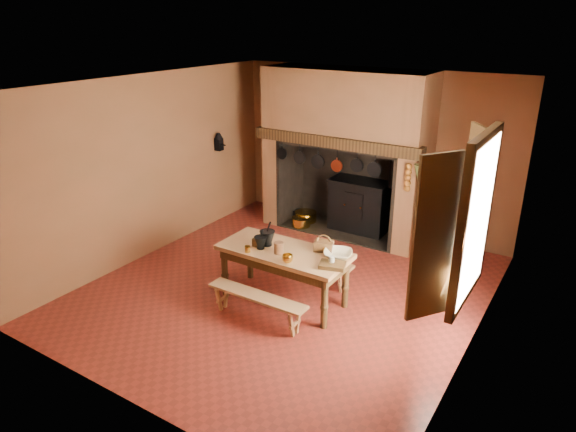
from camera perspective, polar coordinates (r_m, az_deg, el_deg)
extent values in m
plane|color=maroon|center=(7.29, -0.09, -8.06)|extent=(5.50, 5.50, 0.00)
plane|color=silver|center=(6.39, -0.11, 14.37)|extent=(5.50, 5.50, 0.00)
cube|color=brown|center=(9.06, 9.33, 7.16)|extent=(5.00, 0.02, 2.80)
cube|color=brown|center=(8.26, -14.97, 5.34)|extent=(0.02, 5.50, 2.80)
cube|color=brown|center=(5.85, 21.05, -1.99)|extent=(0.02, 5.50, 2.80)
cube|color=brown|center=(4.81, -18.07, -6.73)|extent=(5.00, 0.02, 2.80)
cube|color=brown|center=(9.38, -0.58, 7.92)|extent=(0.30, 0.90, 2.80)
cube|color=brown|center=(8.33, 14.10, 5.55)|extent=(0.30, 0.90, 2.80)
cube|color=brown|center=(8.62, 6.56, 12.02)|extent=(2.20, 0.90, 1.20)
cube|color=#321E0D|center=(8.36, 5.19, 8.22)|extent=(2.95, 0.22, 0.18)
cube|color=black|center=(9.31, 7.34, 3.81)|extent=(2.20, 0.06, 1.60)
cube|color=black|center=(9.22, 6.00, -1.53)|extent=(2.20, 0.90, 0.02)
cube|color=black|center=(9.09, 7.93, 1.02)|extent=(1.00, 0.50, 0.90)
cube|color=black|center=(8.92, 8.03, 3.81)|extent=(1.04, 0.54, 0.04)
cube|color=black|center=(8.83, 7.26, 1.13)|extent=(0.35, 0.02, 0.45)
cylinder|color=black|center=(8.65, 11.52, 5.30)|extent=(0.10, 0.10, 0.70)
cylinder|color=gold|center=(8.88, 6.33, 1.28)|extent=(0.03, 0.03, 0.03)
cylinder|color=gold|center=(8.76, 8.08, 0.91)|extent=(0.03, 0.03, 0.03)
cylinder|color=gold|center=(9.52, 1.98, -0.10)|extent=(0.40, 0.40, 0.20)
cylinder|color=gold|center=(9.30, 1.47, -0.69)|extent=(0.34, 0.34, 0.18)
cube|color=black|center=(9.70, 1.26, 0.20)|extent=(0.18, 0.18, 0.16)
cone|color=#515E2C|center=(7.80, 14.45, 4.30)|extent=(0.20, 0.20, 0.35)
cube|color=white|center=(5.38, 20.35, -0.45)|extent=(0.02, 1.00, 1.60)
cube|color=#392712|center=(5.16, 21.22, 8.32)|extent=(0.08, 1.16, 0.08)
cube|color=#392712|center=(5.73, 18.98, -8.21)|extent=(0.08, 1.16, 0.08)
cube|color=#392712|center=(4.81, 15.86, -2.47)|extent=(0.29, 0.39, 1.60)
cube|color=#392712|center=(6.05, 19.71, 2.00)|extent=(0.29, 0.39, 1.60)
cube|color=black|center=(9.28, -7.69, 7.91)|extent=(0.12, 0.12, 0.22)
cone|color=black|center=(9.25, -7.73, 8.81)|extent=(0.16, 0.16, 0.10)
cylinder|color=black|center=(9.22, -7.25, 7.84)|extent=(0.12, 0.02, 0.02)
cube|color=#A5784B|center=(6.68, -0.48, -3.99)|extent=(1.73, 0.77, 0.06)
cube|color=#392712|center=(6.72, -0.48, -4.73)|extent=(1.61, 0.65, 0.13)
cylinder|color=#392712|center=(7.04, -7.04, -6.13)|extent=(0.09, 0.09, 0.69)
cylinder|color=#392712|center=(6.29, 4.06, -9.61)|extent=(0.09, 0.09, 0.69)
cylinder|color=#392712|center=(7.45, -4.25, -4.43)|extent=(0.09, 0.09, 0.69)
cylinder|color=#392712|center=(6.74, 6.41, -7.45)|extent=(0.09, 0.09, 0.69)
cube|color=#A5784B|center=(6.39, -3.48, -8.86)|extent=(1.35, 0.24, 0.03)
cube|color=#A5784B|center=(7.32, 2.23, -4.67)|extent=(1.37, 0.24, 0.03)
cylinder|color=black|center=(6.79, -2.30, -3.14)|extent=(0.12, 0.12, 0.04)
cone|color=black|center=(6.75, -2.31, -2.35)|extent=(0.21, 0.21, 0.17)
cylinder|color=black|center=(6.68, -2.16, -1.25)|extent=(0.08, 0.03, 0.17)
cylinder|color=black|center=(6.70, -3.05, -3.51)|extent=(0.10, 0.10, 0.03)
cone|color=black|center=(6.67, -3.07, -2.86)|extent=(0.17, 0.17, 0.14)
cylinder|color=black|center=(6.61, -2.95, -1.96)|extent=(0.07, 0.04, 0.14)
cube|color=#392712|center=(6.76, -3.36, -2.90)|extent=(0.11, 0.11, 0.11)
cylinder|color=gold|center=(6.73, -3.37, -2.35)|extent=(0.08, 0.08, 0.03)
cylinder|color=black|center=(6.70, -3.05, -2.18)|extent=(0.10, 0.02, 0.03)
cylinder|color=gold|center=(6.61, -4.52, -3.68)|extent=(0.10, 0.10, 0.08)
cylinder|color=gold|center=(6.58, 4.16, -3.75)|extent=(0.10, 0.10, 0.09)
imported|color=beige|center=(6.47, 5.58, -4.26)|extent=(0.46, 0.46, 0.09)
cylinder|color=#55321F|center=(6.54, -1.04, -3.56)|extent=(0.13, 0.13, 0.15)
cylinder|color=beige|center=(6.25, 4.87, -5.02)|extent=(0.09, 0.09, 0.13)
cube|color=#493016|center=(6.63, 4.00, -3.33)|extent=(0.28, 0.23, 0.13)
torus|color=#493016|center=(6.60, 4.02, -2.81)|extent=(0.19, 0.07, 0.19)
cube|color=#392712|center=(6.23, 4.95, -5.46)|extent=(0.36, 0.30, 0.05)
imported|color=gold|center=(6.31, -0.05, -4.75)|extent=(0.17, 0.17, 0.11)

